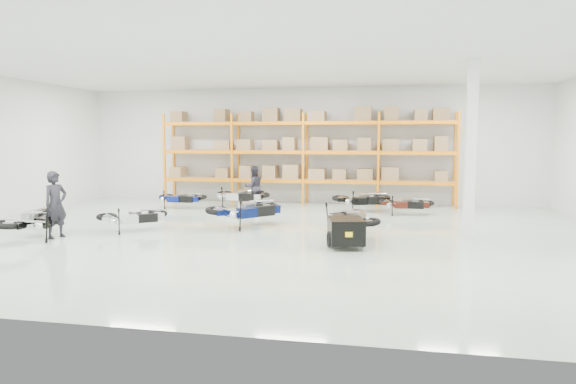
% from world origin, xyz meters
% --- Properties ---
extents(room, '(18.00, 18.00, 18.00)m').
position_xyz_m(room, '(0.00, 0.00, 2.25)').
color(room, '#B5CAB5').
rests_on(room, ground).
extents(pallet_rack, '(11.28, 0.98, 3.62)m').
position_xyz_m(pallet_rack, '(-0.00, 6.45, 2.26)').
color(pallet_rack, orange).
rests_on(pallet_rack, ground).
extents(structural_column, '(0.25, 0.25, 4.50)m').
position_xyz_m(structural_column, '(5.20, 0.50, 2.25)').
color(structural_column, white).
rests_on(structural_column, ground).
extents(moto_blue_centre, '(2.10, 2.15, 1.30)m').
position_xyz_m(moto_blue_centre, '(-0.79, 0.99, 0.61)').
color(moto_blue_centre, '#061143').
rests_on(moto_blue_centre, ground).
extents(moto_silver_left, '(1.80, 1.63, 1.06)m').
position_xyz_m(moto_silver_left, '(-3.66, -0.28, 0.50)').
color(moto_silver_left, '#B9BAC0').
rests_on(moto_silver_left, ground).
extents(moto_black_far_left, '(1.31, 2.13, 1.29)m').
position_xyz_m(moto_black_far_left, '(-5.57, -1.74, 0.61)').
color(moto_black_far_left, black).
rests_on(moto_black_far_left, ground).
extents(moto_touring_right, '(1.48, 2.07, 1.21)m').
position_xyz_m(moto_touring_right, '(2.23, 0.23, 0.57)').
color(moto_touring_right, black).
rests_on(moto_touring_right, ground).
extents(trailer, '(0.96, 1.68, 0.68)m').
position_xyz_m(trailer, '(2.23, -1.37, 0.40)').
color(trailer, black).
rests_on(trailer, ground).
extents(moto_back_a, '(1.58, 0.81, 1.02)m').
position_xyz_m(moto_back_a, '(-4.23, 4.31, 0.48)').
color(moto_back_a, navy).
rests_on(moto_back_a, ground).
extents(moto_back_b, '(1.90, 1.12, 1.16)m').
position_xyz_m(moto_back_b, '(-2.17, 4.98, 0.55)').
color(moto_back_b, silver).
rests_on(moto_back_b, ground).
extents(moto_back_c, '(1.99, 1.43, 1.16)m').
position_xyz_m(moto_back_c, '(2.33, 4.70, 0.55)').
color(moto_back_c, black).
rests_on(moto_back_c, ground).
extents(moto_back_d, '(1.59, 0.82, 1.01)m').
position_xyz_m(moto_back_d, '(3.77, 4.23, 0.48)').
color(moto_back_d, '#3F130C').
rests_on(moto_back_d, ground).
extents(person_left, '(0.60, 0.73, 1.71)m').
position_xyz_m(person_left, '(-5.13, -1.55, 0.85)').
color(person_left, black).
rests_on(person_left, ground).
extents(person_back, '(0.94, 0.90, 1.53)m').
position_xyz_m(person_back, '(-1.66, 4.97, 0.76)').
color(person_back, '#23212A').
rests_on(person_back, ground).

